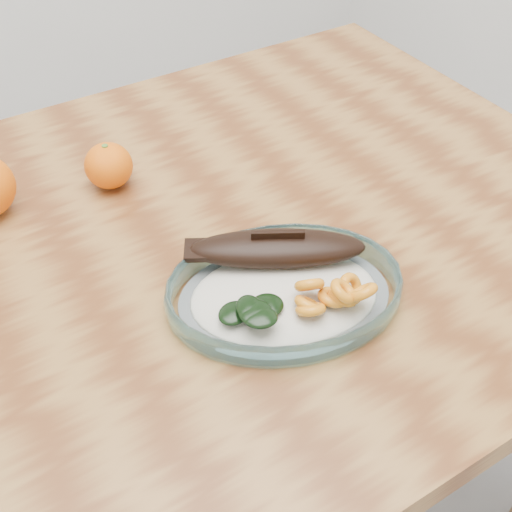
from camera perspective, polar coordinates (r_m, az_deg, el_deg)
dining_table at (r=0.85m, az=-7.52°, el=-4.26°), size 1.20×0.80×0.75m
plated_meal at (r=0.70m, az=2.55°, el=-2.86°), size 0.60×0.60×0.08m
orange_right at (r=0.88m, az=-12.97°, el=7.84°), size 0.06×0.06×0.06m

